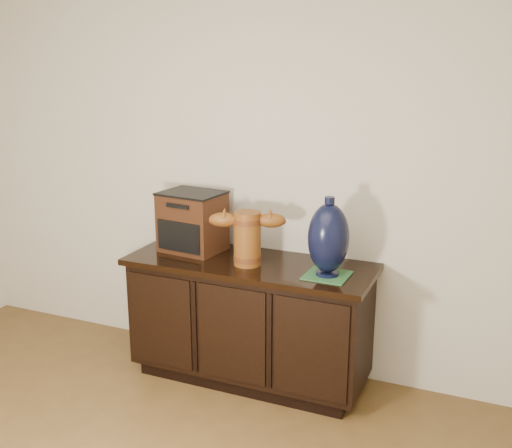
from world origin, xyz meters
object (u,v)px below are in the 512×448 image
at_px(lamp_base, 328,238).
at_px(tv_radio, 192,221).
at_px(spray_can, 245,234).
at_px(terracotta_vessel, 247,235).
at_px(sideboard, 250,319).

bearing_deg(lamp_base, tv_radio, 172.19).
xyz_separation_m(lamp_base, spray_can, (-0.62, 0.28, -0.12)).
relative_size(terracotta_vessel, tv_radio, 1.10).
bearing_deg(tv_radio, lamp_base, -1.21).
distance_m(lamp_base, spray_can, 0.69).
xyz_separation_m(sideboard, terracotta_vessel, (0.01, -0.06, 0.54)).
distance_m(terracotta_vessel, tv_radio, 0.44).
distance_m(sideboard, terracotta_vessel, 0.55).
bearing_deg(sideboard, terracotta_vessel, -79.02).
xyz_separation_m(sideboard, lamp_base, (0.49, -0.06, 0.58)).
relative_size(sideboard, lamp_base, 3.36).
distance_m(terracotta_vessel, lamp_base, 0.48).
bearing_deg(spray_can, tv_radio, -151.15).
bearing_deg(terracotta_vessel, tv_radio, 144.33).
relative_size(terracotta_vessel, spray_can, 2.31).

